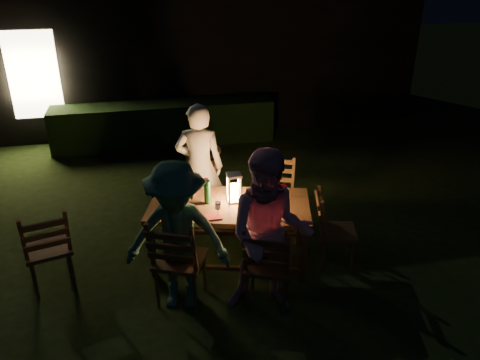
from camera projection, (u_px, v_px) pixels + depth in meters
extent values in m
plane|color=black|center=(227.00, 240.00, 6.01)|extent=(40.00, 40.00, 0.00)
cube|color=black|center=(175.00, 40.00, 10.81)|extent=(10.00, 4.00, 3.20)
cube|color=#FFE5B2|center=(34.00, 75.00, 8.61)|extent=(0.90, 0.06, 1.60)
cube|color=black|center=(165.00, 124.00, 9.06)|extent=(4.20, 0.70, 0.80)
cube|color=#502D1A|center=(229.00, 206.00, 5.32)|extent=(1.99, 1.36, 0.06)
cube|color=#502D1A|center=(153.00, 251.00, 5.19)|extent=(0.07, 0.07, 0.67)
cube|color=#502D1A|center=(166.00, 218.00, 5.87)|extent=(0.07, 0.07, 0.67)
cube|color=#502D1A|center=(303.00, 256.00, 5.11)|extent=(0.07, 0.07, 0.67)
cube|color=#502D1A|center=(299.00, 221.00, 5.78)|extent=(0.07, 0.07, 0.67)
cube|color=#502D1A|center=(180.00, 260.00, 4.76)|extent=(0.62, 0.61, 0.04)
cube|color=#502D1A|center=(172.00, 245.00, 4.45)|extent=(0.51, 0.34, 0.57)
cube|color=#502D1A|center=(268.00, 265.00, 4.73)|extent=(0.59, 0.58, 0.04)
cube|color=#502D1A|center=(266.00, 252.00, 4.44)|extent=(0.48, 0.32, 0.53)
cube|color=#502D1A|center=(200.00, 198.00, 6.15)|extent=(0.51, 0.50, 0.04)
cube|color=#502D1A|center=(201.00, 174.00, 6.20)|extent=(0.44, 0.25, 0.49)
cube|color=#502D1A|center=(276.00, 199.00, 6.09)|extent=(0.56, 0.55, 0.04)
cube|color=#502D1A|center=(278.00, 174.00, 6.14)|extent=(0.46, 0.30, 0.51)
cube|color=#502D1A|center=(338.00, 231.00, 5.38)|extent=(0.50, 0.51, 0.04)
cube|color=#502D1A|center=(324.00, 211.00, 5.28)|extent=(0.25, 0.44, 0.49)
cube|color=#502D1A|center=(48.00, 249.00, 4.98)|extent=(0.56, 0.54, 0.04)
cube|color=#502D1A|center=(45.00, 234.00, 4.70)|extent=(0.49, 0.27, 0.54)
imported|color=#F2E7CE|center=(200.00, 167.00, 6.03)|extent=(0.70, 0.55, 1.69)
imported|color=#C889A2|center=(269.00, 235.00, 4.50)|extent=(0.99, 0.86, 1.73)
imported|color=#336651|center=(177.00, 238.00, 4.57)|extent=(1.16, 0.85, 1.60)
cube|color=white|center=(234.00, 201.00, 5.34)|extent=(0.15, 0.15, 0.03)
cube|color=white|center=(234.00, 175.00, 5.21)|extent=(0.16, 0.16, 0.03)
cylinder|color=#FF9E3F|center=(234.00, 192.00, 5.30)|extent=(0.09, 0.09, 0.18)
cylinder|color=white|center=(185.00, 193.00, 5.53)|extent=(0.25, 0.25, 0.01)
cylinder|color=white|center=(178.00, 211.00, 5.13)|extent=(0.25, 0.25, 0.01)
cylinder|color=white|center=(269.00, 195.00, 5.48)|extent=(0.25, 0.25, 0.01)
cylinder|color=white|center=(269.00, 214.00, 5.08)|extent=(0.25, 0.25, 0.01)
cylinder|color=#0F471E|center=(207.00, 192.00, 5.26)|extent=(0.07, 0.07, 0.28)
cube|color=red|center=(213.00, 217.00, 5.02)|extent=(0.18, 0.14, 0.01)
cube|color=red|center=(278.00, 218.00, 5.01)|extent=(0.18, 0.14, 0.01)
cube|color=black|center=(170.00, 215.00, 5.07)|extent=(0.14, 0.07, 0.01)
cylinder|color=olive|center=(202.00, 151.00, 6.86)|extent=(0.56, 0.56, 0.04)
cylinder|color=olive|center=(203.00, 173.00, 7.02)|extent=(0.06, 0.06, 0.73)
cylinder|color=#A5A8AD|center=(201.00, 142.00, 6.81)|extent=(0.30, 0.30, 0.22)
cylinder|color=#0F471E|center=(198.00, 140.00, 6.74)|extent=(0.07, 0.07, 0.32)
cylinder|color=#0F471E|center=(204.00, 138.00, 6.83)|extent=(0.07, 0.07, 0.32)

